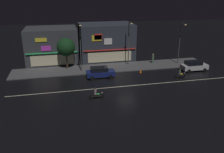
{
  "coord_description": "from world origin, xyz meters",
  "views": [
    {
      "loc": [
        -8.7,
        -29.15,
        12.53
      ],
      "look_at": [
        -1.8,
        1.32,
        1.11
      ],
      "focal_mm": 37.71,
      "sensor_mm": 36.0,
      "label": 1
    }
  ],
  "objects_px": {
    "pedestrian_on_sidewalk": "(153,59)",
    "parked_car_near_kerb": "(100,72)",
    "streetlamp_mid": "(129,40)",
    "motorcycle_lead": "(96,94)",
    "streetlamp_west": "(80,44)",
    "parked_car_trailing": "(194,66)",
    "traffic_cone": "(141,71)",
    "motorcycle_following": "(180,74)",
    "streetlamp_east": "(180,40)"
  },
  "relations": [
    {
      "from": "streetlamp_west",
      "to": "streetlamp_mid",
      "type": "distance_m",
      "value": 8.68
    },
    {
      "from": "pedestrian_on_sidewalk",
      "to": "traffic_cone",
      "type": "bearing_deg",
      "value": 43.92
    },
    {
      "from": "streetlamp_west",
      "to": "pedestrian_on_sidewalk",
      "type": "bearing_deg",
      "value": 8.33
    },
    {
      "from": "streetlamp_east",
      "to": "motorcycle_following",
      "type": "relative_size",
      "value": 3.81
    },
    {
      "from": "traffic_cone",
      "to": "pedestrian_on_sidewalk",
      "type": "bearing_deg",
      "value": 48.01
    },
    {
      "from": "streetlamp_mid",
      "to": "motorcycle_lead",
      "type": "height_order",
      "value": "streetlamp_mid"
    },
    {
      "from": "pedestrian_on_sidewalk",
      "to": "parked_car_trailing",
      "type": "distance_m",
      "value": 7.36
    },
    {
      "from": "streetlamp_east",
      "to": "parked_car_near_kerb",
      "type": "distance_m",
      "value": 15.77
    },
    {
      "from": "streetlamp_mid",
      "to": "parked_car_near_kerb",
      "type": "height_order",
      "value": "streetlamp_mid"
    },
    {
      "from": "streetlamp_mid",
      "to": "motorcycle_following",
      "type": "bearing_deg",
      "value": -53.61
    },
    {
      "from": "streetlamp_mid",
      "to": "traffic_cone",
      "type": "xyz_separation_m",
      "value": [
        0.86,
        -4.09,
        -4.28
      ]
    },
    {
      "from": "parked_car_trailing",
      "to": "motorcycle_following",
      "type": "relative_size",
      "value": 2.26
    },
    {
      "from": "streetlamp_east",
      "to": "parked_car_near_kerb",
      "type": "xyz_separation_m",
      "value": [
        -14.93,
        -3.65,
        -3.53
      ]
    },
    {
      "from": "streetlamp_west",
      "to": "streetlamp_mid",
      "type": "relative_size",
      "value": 1.02
    },
    {
      "from": "pedestrian_on_sidewalk",
      "to": "parked_car_near_kerb",
      "type": "xyz_separation_m",
      "value": [
        -10.62,
        -5.11,
        -0.07
      ]
    },
    {
      "from": "motorcycle_lead",
      "to": "traffic_cone",
      "type": "xyz_separation_m",
      "value": [
        8.64,
        8.27,
        -0.36
      ]
    },
    {
      "from": "streetlamp_west",
      "to": "traffic_cone",
      "type": "bearing_deg",
      "value": -13.66
    },
    {
      "from": "streetlamp_mid",
      "to": "motorcycle_lead",
      "type": "relative_size",
      "value": 3.97
    },
    {
      "from": "pedestrian_on_sidewalk",
      "to": "traffic_cone",
      "type": "distance_m",
      "value": 5.68
    },
    {
      "from": "streetlamp_west",
      "to": "motorcycle_following",
      "type": "relative_size",
      "value": 4.06
    },
    {
      "from": "parked_car_trailing",
      "to": "traffic_cone",
      "type": "distance_m",
      "value": 8.97
    },
    {
      "from": "streetlamp_east",
      "to": "parked_car_trailing",
      "type": "bearing_deg",
      "value": -78.22
    },
    {
      "from": "streetlamp_east",
      "to": "parked_car_near_kerb",
      "type": "bearing_deg",
      "value": -166.28
    },
    {
      "from": "pedestrian_on_sidewalk",
      "to": "parked_car_near_kerb",
      "type": "distance_m",
      "value": 11.78
    },
    {
      "from": "streetlamp_west",
      "to": "pedestrian_on_sidewalk",
      "type": "distance_m",
      "value": 13.77
    },
    {
      "from": "streetlamp_mid",
      "to": "parked_car_trailing",
      "type": "bearing_deg",
      "value": -28.06
    },
    {
      "from": "streetlamp_west",
      "to": "streetlamp_east",
      "type": "height_order",
      "value": "streetlamp_west"
    },
    {
      "from": "parked_car_near_kerb",
      "to": "motorcycle_following",
      "type": "distance_m",
      "value": 12.15
    },
    {
      "from": "parked_car_near_kerb",
      "to": "streetlamp_east",
      "type": "bearing_deg",
      "value": 13.72
    },
    {
      "from": "traffic_cone",
      "to": "motorcycle_lead",
      "type": "bearing_deg",
      "value": -136.25
    },
    {
      "from": "streetlamp_west",
      "to": "motorcycle_lead",
      "type": "distance_m",
      "value": 11.31
    },
    {
      "from": "streetlamp_west",
      "to": "motorcycle_lead",
      "type": "height_order",
      "value": "streetlamp_west"
    },
    {
      "from": "streetlamp_east",
      "to": "pedestrian_on_sidewalk",
      "type": "height_order",
      "value": "streetlamp_east"
    },
    {
      "from": "parked_car_near_kerb",
      "to": "pedestrian_on_sidewalk",
      "type": "bearing_deg",
      "value": 25.69
    },
    {
      "from": "pedestrian_on_sidewalk",
      "to": "parked_car_trailing",
      "type": "height_order",
      "value": "pedestrian_on_sidewalk"
    },
    {
      "from": "pedestrian_on_sidewalk",
      "to": "motorcycle_following",
      "type": "height_order",
      "value": "pedestrian_on_sidewalk"
    },
    {
      "from": "pedestrian_on_sidewalk",
      "to": "parked_car_trailing",
      "type": "bearing_deg",
      "value": 129.88
    },
    {
      "from": "streetlamp_west",
      "to": "streetlamp_east",
      "type": "relative_size",
      "value": 1.07
    },
    {
      "from": "parked_car_near_kerb",
      "to": "motorcycle_lead",
      "type": "bearing_deg",
      "value": -103.74
    },
    {
      "from": "streetlamp_west",
      "to": "motorcycle_lead",
      "type": "xyz_separation_m",
      "value": [
        0.7,
        -10.55,
        -4.01
      ]
    },
    {
      "from": "streetlamp_mid",
      "to": "motorcycle_lead",
      "type": "bearing_deg",
      "value": -122.2
    },
    {
      "from": "streetlamp_mid",
      "to": "pedestrian_on_sidewalk",
      "type": "xyz_separation_m",
      "value": [
        4.63,
        0.1,
        -3.62
      ]
    },
    {
      "from": "traffic_cone",
      "to": "motorcycle_following",
      "type": "bearing_deg",
      "value": -37.5
    },
    {
      "from": "streetlamp_west",
      "to": "motorcycle_following",
      "type": "distance_m",
      "value": 16.05
    },
    {
      "from": "parked_car_trailing",
      "to": "parked_car_near_kerb",
      "type": "bearing_deg",
      "value": -0.7
    },
    {
      "from": "motorcycle_following",
      "to": "pedestrian_on_sidewalk",
      "type": "bearing_deg",
      "value": 97.78
    },
    {
      "from": "streetlamp_east",
      "to": "traffic_cone",
      "type": "relative_size",
      "value": 13.15
    },
    {
      "from": "pedestrian_on_sidewalk",
      "to": "streetlamp_west",
      "type": "bearing_deg",
      "value": 4.23
    },
    {
      "from": "streetlamp_east",
      "to": "pedestrian_on_sidewalk",
      "type": "distance_m",
      "value": 5.72
    },
    {
      "from": "pedestrian_on_sidewalk",
      "to": "parked_car_trailing",
      "type": "relative_size",
      "value": 0.4
    }
  ]
}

